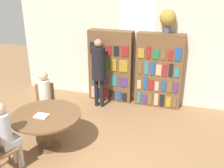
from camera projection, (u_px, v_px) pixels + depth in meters
wall_back at (137, 44)px, 6.58m from camera, size 6.40×0.07×3.00m
bookshelf_left at (111, 66)px, 6.80m from camera, size 1.13×0.34×1.86m
bookshelf_right at (159, 71)px, 6.46m from camera, size 1.13×0.34×1.86m
flower_vase at (168, 19)px, 5.96m from camera, size 0.38×0.38×0.55m
reading_table at (47, 120)px, 4.87m from camera, size 1.29×1.29×0.72m
chair_left_side at (46, 102)px, 5.79m from camera, size 0.55×0.55×0.91m
seated_reader_left at (45, 97)px, 5.55m from camera, size 0.38×0.40×1.27m
seated_reader_right at (6, 132)px, 4.25m from camera, size 0.37×0.41×1.27m
librarian_standing at (99, 66)px, 6.34m from camera, size 0.34×0.61×1.74m
open_book_on_table at (42, 116)px, 4.75m from camera, size 0.24×0.18×0.03m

